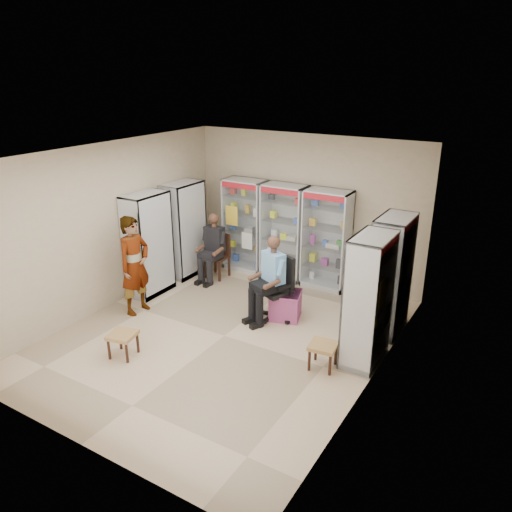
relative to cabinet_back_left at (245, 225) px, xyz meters
The scene contains 18 objects.
floor 3.18m from the cabinet_back_left, 64.54° to the right, with size 6.00×6.00×0.00m, color #C7AC8A.
room_shell 3.18m from the cabinet_back_left, 64.54° to the right, with size 5.02×6.02×3.01m.
cabinet_back_left is the anchor object (origin of this frame).
cabinet_back_mid 0.95m from the cabinet_back_left, ahead, with size 0.90×0.50×2.00m, color #ACADB3.
cabinet_back_right 1.90m from the cabinet_back_left, ahead, with size 0.90×0.50×2.00m, color silver.
cabinet_right_far 3.71m from the cabinet_back_left, 17.75° to the right, with size 0.50×0.90×2.00m, color silver.
cabinet_right_near 4.18m from the cabinet_back_left, 32.28° to the right, with size 0.50×0.90×2.00m, color silver.
cabinet_left_far 1.32m from the cabinet_back_left, 135.00° to the right, with size 0.50×0.90×2.00m, color #AFB1B7.
cabinet_left_near 2.23m from the cabinet_back_left, 114.61° to the right, with size 0.50×0.90×2.00m, color #B4B7BC.
wooden_chair 0.94m from the cabinet_back_left, 108.90° to the right, with size 0.42×0.42×0.94m, color #302313.
seated_customer 0.88m from the cabinet_back_left, 107.77° to the right, with size 0.44×0.60×1.34m, color black, non-canonical shape.
office_chair 2.43m from the cabinet_back_left, 45.03° to the right, with size 0.62×0.62×1.14m, color black.
seated_shopkeeper 2.45m from the cabinet_back_left, 45.86° to the right, with size 0.48×0.66×1.45m, color #77C2EB, non-canonical shape.
pink_trunk 2.59m from the cabinet_back_left, 41.17° to the right, with size 0.51×0.49×0.49m, color #BA4A8C.
tea_glass 2.46m from the cabinet_back_left, 41.22° to the right, with size 0.07×0.07×0.10m, color #601608.
woven_stool_a 4.20m from the cabinet_back_left, 41.69° to the right, with size 0.39×0.39×0.39m, color tan.
woven_stool_b 4.13m from the cabinet_back_left, 85.55° to the right, with size 0.39×0.39×0.39m, color #AE8949.
standing_man 2.85m from the cabinet_back_left, 101.51° to the right, with size 0.66×0.43×1.81m, color gray.
Camera 1 is at (4.22, -5.99, 4.19)m, focal length 35.00 mm.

